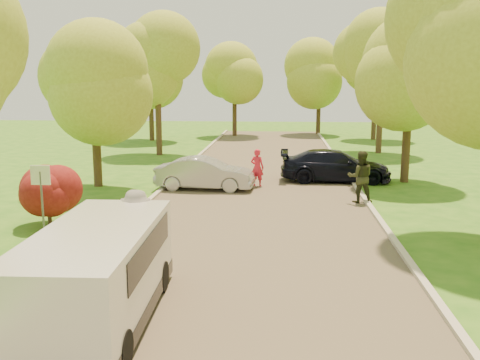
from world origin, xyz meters
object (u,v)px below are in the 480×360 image
(person_olive, at_px, (360,177))
(skateboarder, at_px, (137,231))
(dark_sedan, at_px, (335,166))
(street_sign, at_px, (41,187))
(silver_sedan, at_px, (205,174))
(minivan, at_px, (98,274))
(person_striped, at_px, (257,168))
(longboard, at_px, (138,273))

(person_olive, bearing_deg, skateboarder, 53.20)
(dark_sedan, bearing_deg, skateboarder, 156.46)
(street_sign, xyz_separation_m, silver_sedan, (3.50, 7.65, -0.89))
(minivan, xyz_separation_m, person_striped, (2.34, 13.47, -0.16))
(street_sign, distance_m, silver_sedan, 8.46)
(person_olive, bearing_deg, silver_sedan, -17.99)
(minivan, xyz_separation_m, person_olive, (6.30, 10.60, 0.00))
(skateboarder, xyz_separation_m, person_olive, (6.21, 8.22, -0.12))
(person_striped, bearing_deg, silver_sedan, 41.52)
(street_sign, relative_size, longboard, 2.13)
(person_striped, bearing_deg, skateboarder, 98.23)
(minivan, xyz_separation_m, silver_sedan, (0.20, 12.61, -0.29))
(skateboarder, height_order, person_striped, skateboarder)
(longboard, bearing_deg, minivan, 95.35)
(minivan, bearing_deg, street_sign, 121.91)
(minivan, distance_m, dark_sedan, 15.96)
(skateboarder, xyz_separation_m, person_striped, (2.25, 11.09, -0.28))
(dark_sedan, distance_m, person_striped, 3.73)
(minivan, xyz_separation_m, dark_sedan, (5.80, 14.86, -0.25))
(dark_sedan, bearing_deg, street_sign, 138.44)
(person_striped, bearing_deg, longboard, 98.23)
(dark_sedan, bearing_deg, person_striped, 112.99)
(silver_sedan, bearing_deg, person_striped, -64.37)
(longboard, height_order, skateboarder, skateboarder)
(dark_sedan, distance_m, person_olive, 4.30)
(street_sign, relative_size, dark_sedan, 0.44)
(skateboarder, bearing_deg, minivan, 95.35)
(street_sign, relative_size, silver_sedan, 0.53)
(skateboarder, bearing_deg, street_sign, -29.77)
(street_sign, xyz_separation_m, person_striped, (5.64, 8.50, -0.76))
(street_sign, distance_m, minivan, 5.99)
(longboard, relative_size, person_striped, 0.63)
(silver_sedan, bearing_deg, skateboarder, -176.79)
(street_sign, height_order, person_olive, street_sign)
(minivan, height_order, skateboarder, skateboarder)
(street_sign, distance_m, dark_sedan, 13.47)
(dark_sedan, height_order, longboard, dark_sedan)
(street_sign, xyz_separation_m, dark_sedan, (9.10, 9.90, -0.85))
(street_sign, height_order, minivan, street_sign)
(person_olive, bearing_deg, person_striped, -35.69)
(silver_sedan, xyz_separation_m, skateboarder, (-0.11, -10.23, 0.42))
(minivan, xyz_separation_m, longboard, (0.09, 2.38, -0.86))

